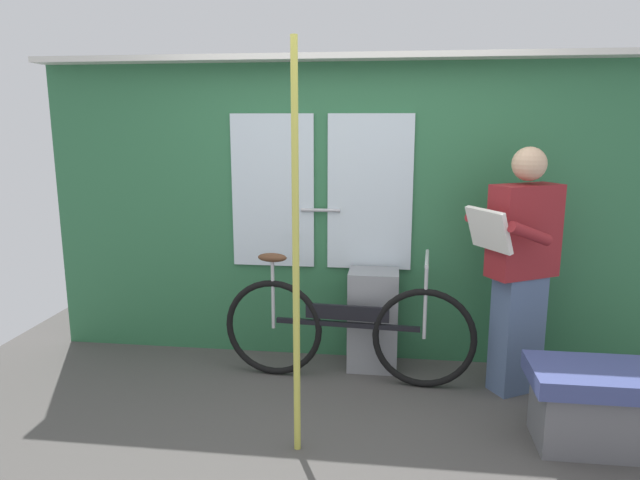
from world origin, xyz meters
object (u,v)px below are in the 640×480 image
object	(u,v)px
trash_bin_by_wall	(373,320)
handrail_pole	(296,257)
bicycle_near_door	(346,329)
bench_seat_corner	(595,405)
passenger_reading_newspaper	(520,267)

from	to	relation	value
trash_bin_by_wall	handrail_pole	bearing A→B (deg)	-107.91
handrail_pole	bicycle_near_door	bearing A→B (deg)	78.00
bicycle_near_door	bench_seat_corner	bearing A→B (deg)	-20.65
bicycle_near_door	handrail_pole	bearing A→B (deg)	-98.15
handrail_pole	bench_seat_corner	world-z (taller)	handrail_pole
trash_bin_by_wall	handrail_pole	xyz separation A→B (m)	(-0.36, -1.11, 0.71)
bicycle_near_door	bench_seat_corner	xyz separation A→B (m)	(1.40, -0.64, -0.12)
handrail_pole	trash_bin_by_wall	bearing A→B (deg)	72.09
trash_bin_by_wall	bench_seat_corner	world-z (taller)	trash_bin_by_wall
handrail_pole	bench_seat_corner	size ratio (longest dim) A/B	3.05
handrail_pole	bench_seat_corner	xyz separation A→B (m)	(1.59, 0.23, -0.83)
trash_bin_by_wall	passenger_reading_newspaper	bearing A→B (deg)	-14.75
trash_bin_by_wall	bench_seat_corner	size ratio (longest dim) A/B	1.02
passenger_reading_newspaper	trash_bin_by_wall	bearing A→B (deg)	-45.25
bicycle_near_door	bench_seat_corner	size ratio (longest dim) A/B	2.43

